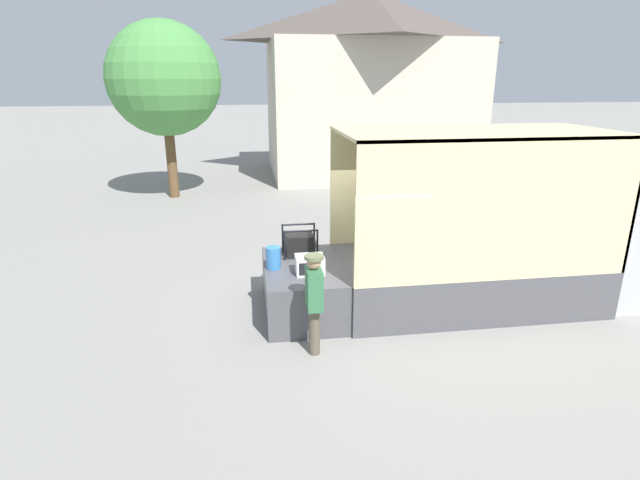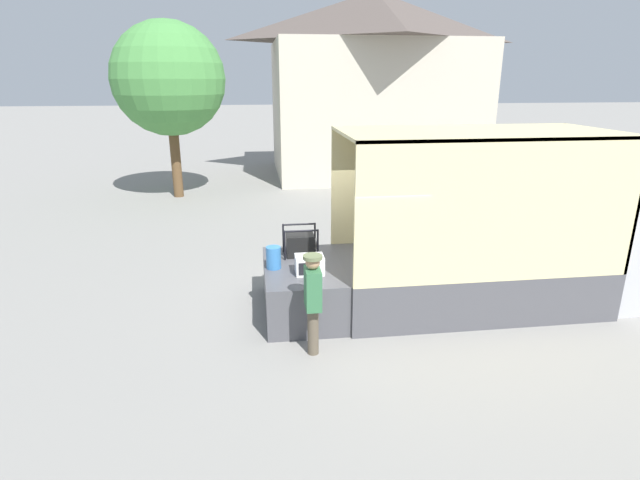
% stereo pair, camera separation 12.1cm
% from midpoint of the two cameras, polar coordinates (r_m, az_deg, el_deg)
% --- Properties ---
extents(ground_plane, '(160.00, 160.00, 0.00)m').
position_cam_midpoint_polar(ground_plane, '(9.82, 1.92, -7.78)').
color(ground_plane, gray).
extents(box_truck, '(6.81, 2.45, 3.37)m').
position_cam_midpoint_polar(box_truck, '(10.82, 22.84, -1.20)').
color(box_truck, '#B2B2B7').
rests_on(box_truck, ground).
extents(tailgate_deck, '(1.44, 2.32, 0.93)m').
position_cam_midpoint_polar(tailgate_deck, '(9.53, -2.33, -5.53)').
color(tailgate_deck, '#4C4C51').
rests_on(tailgate_deck, ground).
extents(microwave, '(0.51, 0.42, 0.32)m').
position_cam_midpoint_polar(microwave, '(8.93, -1.58, -2.84)').
color(microwave, white).
rests_on(microwave, tailgate_deck).
extents(portable_generator, '(0.67, 0.49, 0.59)m').
position_cam_midpoint_polar(portable_generator, '(9.81, -2.57, -0.54)').
color(portable_generator, black).
rests_on(portable_generator, tailgate_deck).
extents(orange_bucket, '(0.27, 0.27, 0.41)m').
position_cam_midpoint_polar(orange_bucket, '(9.18, -5.72, -2.04)').
color(orange_bucket, '#3370B2').
rests_on(orange_bucket, tailgate_deck).
extents(worker_person, '(0.30, 0.44, 1.69)m').
position_cam_midpoint_polar(worker_person, '(7.86, -1.12, -6.27)').
color(worker_person, brown).
rests_on(worker_person, ground).
extents(house_backdrop, '(9.26, 7.18, 7.87)m').
position_cam_midpoint_polar(house_backdrop, '(23.84, 5.34, 17.29)').
color(house_backdrop, beige).
rests_on(house_backdrop, ground).
extents(street_tree, '(3.97, 3.97, 6.24)m').
position_cam_midpoint_polar(street_tree, '(19.27, -17.57, 17.11)').
color(street_tree, brown).
rests_on(street_tree, ground).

